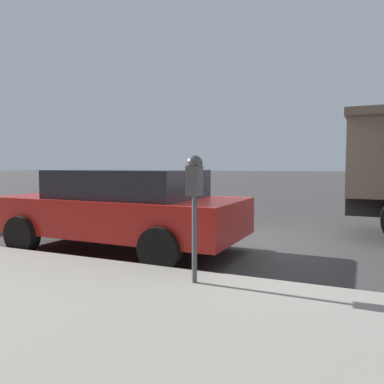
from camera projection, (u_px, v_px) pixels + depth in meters
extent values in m
plane|color=#3D3A3A|center=(237.00, 246.00, 6.95)|extent=(220.00, 220.00, 0.00)
cylinder|color=#4C5156|center=(194.00, 239.00, 4.34)|extent=(0.06, 0.06, 1.02)
cube|color=#4C5156|center=(195.00, 181.00, 4.29)|extent=(0.20, 0.14, 0.34)
sphere|color=#4C5156|center=(195.00, 163.00, 4.28)|extent=(0.19, 0.19, 0.19)
cube|color=#19389E|center=(198.00, 184.00, 4.39)|extent=(0.01, 0.11, 0.12)
cube|color=black|center=(198.00, 174.00, 4.38)|extent=(0.01, 0.10, 0.08)
cube|color=#B21E19|center=(120.00, 214.00, 6.60)|extent=(1.97, 4.35, 0.62)
cube|color=#232833|center=(128.00, 184.00, 6.49)|extent=(1.71, 2.45, 0.48)
cylinder|color=black|center=(22.00, 235.00, 6.32)|extent=(0.23, 0.64, 0.64)
cylinder|color=black|center=(95.00, 220.00, 8.03)|extent=(0.23, 0.64, 0.64)
cylinder|color=black|center=(160.00, 250.00, 5.20)|extent=(0.23, 0.64, 0.64)
cylinder|color=black|center=(211.00, 229.00, 6.92)|extent=(0.23, 0.64, 0.64)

